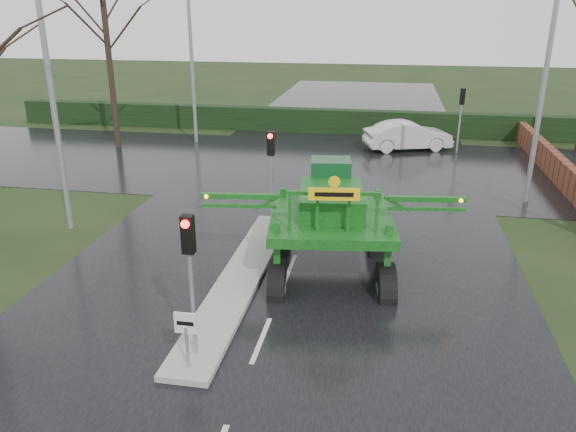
% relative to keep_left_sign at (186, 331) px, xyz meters
% --- Properties ---
extents(ground, '(140.00, 140.00, 0.00)m').
position_rel_keep_left_sign_xyz_m(ground, '(1.30, 1.50, -1.06)').
color(ground, black).
rests_on(ground, ground).
extents(road_main, '(14.00, 80.00, 0.02)m').
position_rel_keep_left_sign_xyz_m(road_main, '(1.30, 11.50, -1.05)').
color(road_main, black).
rests_on(road_main, ground).
extents(road_cross, '(80.00, 12.00, 0.02)m').
position_rel_keep_left_sign_xyz_m(road_cross, '(1.30, 17.50, -1.05)').
color(road_cross, black).
rests_on(road_cross, ground).
extents(median_island, '(1.20, 10.00, 0.16)m').
position_rel_keep_left_sign_xyz_m(median_island, '(0.00, 4.50, -0.97)').
color(median_island, gray).
rests_on(median_island, ground).
extents(hedge_row, '(44.00, 0.90, 1.50)m').
position_rel_keep_left_sign_xyz_m(hedge_row, '(1.30, 25.50, -0.31)').
color(hedge_row, black).
rests_on(hedge_row, ground).
extents(brick_wall, '(0.40, 20.00, 1.20)m').
position_rel_keep_left_sign_xyz_m(brick_wall, '(11.80, 17.50, -0.46)').
color(brick_wall, '#592D1E').
rests_on(brick_wall, ground).
extents(keep_left_sign, '(0.50, 0.07, 1.35)m').
position_rel_keep_left_sign_xyz_m(keep_left_sign, '(0.00, 0.00, 0.00)').
color(keep_left_sign, gray).
rests_on(keep_left_sign, ground).
extents(traffic_signal_near, '(0.26, 0.33, 3.52)m').
position_rel_keep_left_sign_xyz_m(traffic_signal_near, '(0.00, 0.49, 1.53)').
color(traffic_signal_near, gray).
rests_on(traffic_signal_near, ground).
extents(traffic_signal_mid, '(0.26, 0.33, 3.52)m').
position_rel_keep_left_sign_xyz_m(traffic_signal_mid, '(0.00, 8.99, 1.53)').
color(traffic_signal_mid, gray).
rests_on(traffic_signal_mid, ground).
extents(traffic_signal_far, '(0.26, 0.33, 3.52)m').
position_rel_keep_left_sign_xyz_m(traffic_signal_far, '(7.80, 21.51, 1.53)').
color(traffic_signal_far, gray).
rests_on(traffic_signal_far, ground).
extents(street_light_left_near, '(3.85, 0.30, 10.00)m').
position_rel_keep_left_sign_xyz_m(street_light_left_near, '(-6.89, 7.50, 4.93)').
color(street_light_left_near, gray).
rests_on(street_light_left_near, ground).
extents(street_light_right, '(3.85, 0.30, 10.00)m').
position_rel_keep_left_sign_xyz_m(street_light_right, '(9.49, 13.50, 4.93)').
color(street_light_right, gray).
rests_on(street_light_right, ground).
extents(street_light_left_far, '(3.85, 0.30, 10.00)m').
position_rel_keep_left_sign_xyz_m(street_light_left_far, '(-6.89, 21.50, 4.93)').
color(street_light_left_far, gray).
rests_on(street_light_left_far, ground).
extents(tree_left_far, '(7.70, 7.70, 13.26)m').
position_rel_keep_left_sign_xyz_m(tree_left_far, '(-11.20, 19.50, 6.09)').
color(tree_left_far, black).
rests_on(tree_left_far, ground).
extents(crop_sprayer, '(7.65, 5.20, 4.30)m').
position_rel_keep_left_sign_xyz_m(crop_sprayer, '(1.14, 4.36, 0.98)').
color(crop_sprayer, black).
rests_on(crop_sprayer, ground).
extents(white_sedan, '(5.10, 3.15, 1.59)m').
position_rel_keep_left_sign_xyz_m(white_sedan, '(5.12, 21.77, -1.06)').
color(white_sedan, silver).
rests_on(white_sedan, ground).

